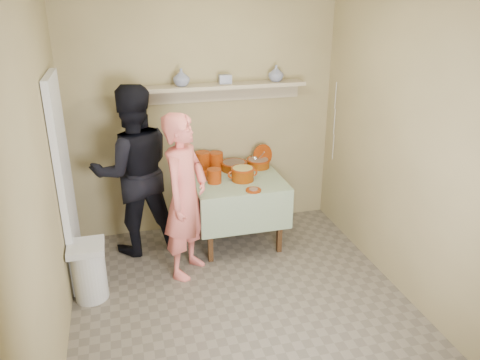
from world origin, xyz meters
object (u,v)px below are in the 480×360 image
object	(u,v)px
person_cook	(185,197)
serving_table	(236,188)
person_helper	(134,171)
cazuela_rice	(243,173)
trash_bin	(89,271)

from	to	relation	value
person_cook	serving_table	world-z (taller)	person_cook
person_helper	serving_table	xyz separation A→B (m)	(1.08, -0.09, -0.26)
person_helper	serving_table	distance (m)	1.11
person_cook	cazuela_rice	size ratio (longest dim) A/B	4.97
person_cook	person_helper	size ratio (longest dim) A/B	0.91
person_helper	trash_bin	world-z (taller)	person_helper
person_cook	cazuela_rice	distance (m)	0.79
person_helper	serving_table	bearing A→B (deg)	168.09
person_cook	person_helper	distance (m)	0.74
person_helper	cazuela_rice	size ratio (longest dim) A/B	5.49
person_helper	serving_table	world-z (taller)	person_helper
person_cook	person_helper	xyz separation A→B (m)	(-0.44, 0.59, 0.09)
trash_bin	person_helper	bearing A→B (deg)	58.57
cazuela_rice	trash_bin	bearing A→B (deg)	-158.86
person_cook	trash_bin	distance (m)	1.10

